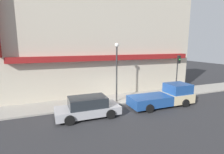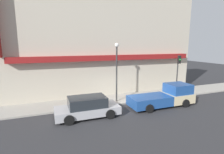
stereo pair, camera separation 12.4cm
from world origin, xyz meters
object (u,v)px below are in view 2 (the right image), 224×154
at_px(street_lamp, 117,65).
at_px(pickup_truck, 165,97).
at_px(parked_car, 87,107).
at_px(traffic_light, 178,68).
at_px(fire_hydrant, 71,103).

bearing_deg(street_lamp, pickup_truck, -31.68).
distance_m(pickup_truck, parked_car, 6.86).
bearing_deg(pickup_truck, traffic_light, 32.66).
relative_size(pickup_truck, street_lamp, 1.09).
bearing_deg(traffic_light, fire_hydrant, 178.52).
distance_m(fire_hydrant, traffic_light, 11.04).
xyz_separation_m(parked_car, street_lamp, (3.22, 2.25, 2.70)).
xyz_separation_m(parked_car, traffic_light, (9.89, 2.08, 2.16)).
distance_m(parked_car, traffic_light, 10.34).
relative_size(pickup_truck, fire_hydrant, 9.41).
relative_size(parked_car, fire_hydrant, 7.58).
xyz_separation_m(pickup_truck, street_lamp, (-3.64, 2.25, 2.64)).
height_order(parked_car, street_lamp, street_lamp).
distance_m(parked_car, fire_hydrant, 2.53).
bearing_deg(street_lamp, traffic_light, -1.43).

